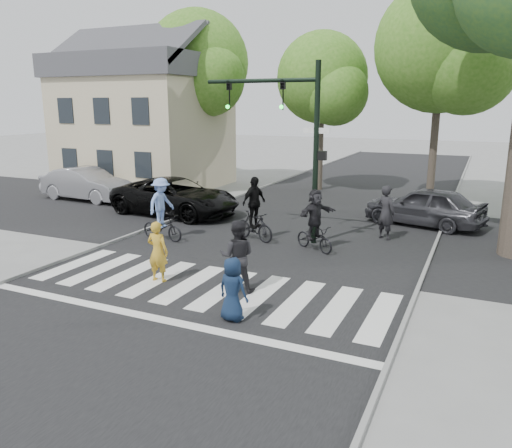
{
  "coord_description": "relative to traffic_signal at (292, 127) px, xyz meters",
  "views": [
    {
      "loc": [
        6.3,
        -9.6,
        4.65
      ],
      "look_at": [
        0.5,
        3.0,
        1.3
      ],
      "focal_mm": 35.0,
      "sensor_mm": 36.0,
      "label": 1
    }
  ],
  "objects": [
    {
      "name": "bg_tree_0",
      "position": [
        -14.09,
        9.8,
        2.24
      ],
      "size": [
        5.46,
        5.2,
        8.97
      ],
      "color": "brown",
      "rests_on": "ground"
    },
    {
      "name": "cyclist_right",
      "position": [
        1.16,
        -0.85,
        -3.0
      ],
      "size": [
        1.67,
        1.53,
        2.02
      ],
      "color": "black",
      "rests_on": "ground"
    },
    {
      "name": "pedestrian_child",
      "position": [
        1.21,
        -6.74,
        -3.18
      ],
      "size": [
        0.76,
        0.55,
        1.44
      ],
      "primitive_type": "imported",
      "rotation": [
        0.0,
        0.0,
        3.01
      ],
      "color": "#11213B",
      "rests_on": "ground"
    },
    {
      "name": "cyclist_mid",
      "position": [
        -1.15,
        -0.55,
        -2.98
      ],
      "size": [
        1.78,
        1.13,
        2.24
      ],
      "color": "black",
      "rests_on": "ground"
    },
    {
      "name": "bg_tree_1",
      "position": [
        -9.06,
        9.28,
        2.75
      ],
      "size": [
        6.09,
        5.8,
        9.8
      ],
      "color": "brown",
      "rests_on": "ground"
    },
    {
      "name": "road_stem",
      "position": [
        -0.35,
        -1.2,
        -3.9
      ],
      "size": [
        10.0,
        70.0,
        0.01
      ],
      "primitive_type": "cube",
      "color": "black",
      "rests_on": "ground"
    },
    {
      "name": "ground",
      "position": [
        -0.35,
        -6.2,
        -3.9
      ],
      "size": [
        120.0,
        120.0,
        0.0
      ],
      "primitive_type": "plane",
      "color": "gray",
      "rests_on": "ground"
    },
    {
      "name": "road_cross",
      "position": [
        -0.35,
        1.8,
        -3.89
      ],
      "size": [
        70.0,
        10.0,
        0.01
      ],
      "primitive_type": "cube",
      "color": "black",
      "rests_on": "ground"
    },
    {
      "name": "curb_left",
      "position": [
        -5.4,
        -1.2,
        -3.85
      ],
      "size": [
        0.1,
        70.0,
        0.1
      ],
      "primitive_type": "cube",
      "color": "gray",
      "rests_on": "ground"
    },
    {
      "name": "bystander_dark",
      "position": [
        2.96,
        1.52,
        -2.94
      ],
      "size": [
        0.84,
        0.74,
        1.92
      ],
      "primitive_type": "imported",
      "rotation": [
        0.0,
        0.0,
        2.63
      ],
      "color": "black",
      "rests_on": "ground"
    },
    {
      "name": "bg_tree_3",
      "position": [
        3.95,
        9.07,
        3.04
      ],
      "size": [
        6.3,
        6.0,
        10.2
      ],
      "color": "brown",
      "rests_on": "ground"
    },
    {
      "name": "bg_tree_2",
      "position": [
        -2.11,
        10.42,
        1.88
      ],
      "size": [
        5.04,
        4.8,
        8.4
      ],
      "color": "brown",
      "rests_on": "ground"
    },
    {
      "name": "crosswalk",
      "position": [
        -0.35,
        -5.54,
        -3.89
      ],
      "size": [
        10.0,
        3.85,
        0.01
      ],
      "color": "silver",
      "rests_on": "ground"
    },
    {
      "name": "pedestrian_adult",
      "position": [
        0.52,
        -5.13,
        -2.97
      ],
      "size": [
        1.08,
        0.96,
        1.86
      ],
      "primitive_type": "imported",
      "rotation": [
        0.0,
        0.0,
        3.47
      ],
      "color": "black",
      "rests_on": "ground"
    },
    {
      "name": "curb_right",
      "position": [
        4.7,
        -1.2,
        -3.85
      ],
      "size": [
        0.1,
        70.0,
        0.1
      ],
      "primitive_type": "cube",
      "color": "gray",
      "rests_on": "ground"
    },
    {
      "name": "house",
      "position": [
        -11.85,
        7.78,
        -0.1
      ],
      "size": [
        8.4,
        8.1,
        8.82
      ],
      "color": "#C2B391",
      "rests_on": "ground"
    },
    {
      "name": "pedestrian_woman",
      "position": [
        -1.74,
        -5.35,
        -3.07
      ],
      "size": [
        0.62,
        0.42,
        1.65
      ],
      "primitive_type": "imported",
      "rotation": [
        0.0,
        0.0,
        3.18
      ],
      "color": "gold",
      "rests_on": "ground"
    },
    {
      "name": "car_grey",
      "position": [
        3.95,
        4.23,
        -3.13
      ],
      "size": [
        4.84,
        2.9,
        1.54
      ],
      "primitive_type": "imported",
      "rotation": [
        0.0,
        0.0,
        -1.82
      ],
      "color": "#333338",
      "rests_on": "ground"
    },
    {
      "name": "cyclist_left",
      "position": [
        -4.09,
        -1.82,
        -2.95
      ],
      "size": [
        1.79,
        1.19,
        2.19
      ],
      "color": "black",
      "rests_on": "ground"
    },
    {
      "name": "car_suv",
      "position": [
        -5.97,
        1.82,
        -3.11
      ],
      "size": [
        5.9,
        3.13,
        1.58
      ],
      "primitive_type": "imported",
      "rotation": [
        0.0,
        0.0,
        1.48
      ],
      "color": "black",
      "rests_on": "ground"
    },
    {
      "name": "traffic_signal",
      "position": [
        0.0,
        0.0,
        0.0
      ],
      "size": [
        4.45,
        0.29,
        6.0
      ],
      "color": "black",
      "rests_on": "ground"
    },
    {
      "name": "car_silver",
      "position": [
        -11.85,
        2.83,
        -3.1
      ],
      "size": [
        4.93,
        1.92,
        1.6
      ],
      "primitive_type": "imported",
      "rotation": [
        0.0,
        0.0,
        1.52
      ],
      "color": "#96969C",
      "rests_on": "ground"
    }
  ]
}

